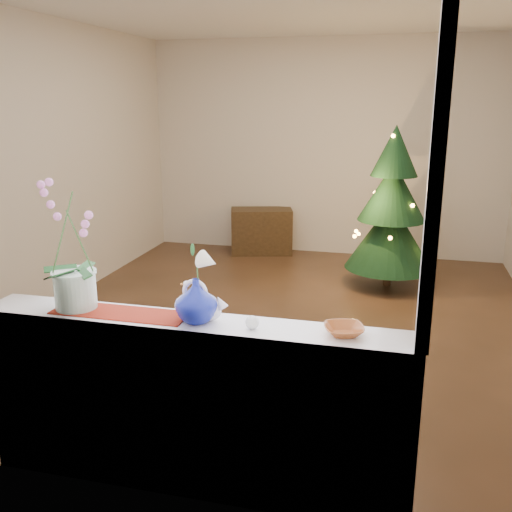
{
  "coord_description": "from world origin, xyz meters",
  "views": [
    {
      "loc": [
        0.94,
        -4.81,
        1.96
      ],
      "look_at": [
        0.08,
        -1.4,
        0.99
      ],
      "focal_mm": 40.0,
      "sensor_mm": 36.0,
      "label": 1
    }
  ],
  "objects": [
    {
      "name": "side_table",
      "position": [
        -0.77,
        2.25,
        0.29
      ],
      "size": [
        0.86,
        0.59,
        0.59
      ],
      "primitive_type": "cube",
      "rotation": [
        0.0,
        0.0,
        0.28
      ],
      "color": "black",
      "rests_on": "ground"
    },
    {
      "name": "windowsill",
      "position": [
        0.0,
        -2.37,
        0.9
      ],
      "size": [
        2.2,
        0.26,
        0.04
      ],
      "primitive_type": "cube",
      "color": "white",
      "rests_on": "window_apron"
    },
    {
      "name": "blue_vase",
      "position": [
        0.03,
        -2.38,
        1.04
      ],
      "size": [
        0.26,
        0.26,
        0.25
      ],
      "primitive_type": "imported",
      "rotation": [
        0.0,
        0.0,
        0.1
      ],
      "color": "navy",
      "rests_on": "windowsill"
    },
    {
      "name": "lily",
      "position": [
        0.03,
        -2.38,
        1.26
      ],
      "size": [
        0.14,
        0.08,
        0.19
      ],
      "primitive_type": null,
      "color": "beige",
      "rests_on": "blue_vase"
    },
    {
      "name": "paperweight",
      "position": [
        0.32,
        -2.4,
        0.95
      ],
      "size": [
        0.08,
        0.08,
        0.06
      ],
      "primitive_type": "sphere",
      "rotation": [
        0.0,
        0.0,
        -0.24
      ],
      "color": "silver",
      "rests_on": "windowsill"
    },
    {
      "name": "window_apron",
      "position": [
        0.0,
        -2.46,
        0.44
      ],
      "size": [
        2.2,
        0.08,
        0.88
      ],
      "primitive_type": "cube",
      "color": "white",
      "rests_on": "ground"
    },
    {
      "name": "wall_front",
      "position": [
        0.0,
        -2.5,
        1.35
      ],
      "size": [
        4.5,
        0.1,
        2.7
      ],
      "primitive_type": "cube",
      "color": "beige",
      "rests_on": "ground"
    },
    {
      "name": "xmas_tree",
      "position": [
        0.88,
        1.28,
        0.86
      ],
      "size": [
        0.99,
        0.99,
        1.71
      ],
      "primitive_type": null,
      "rotation": [
        0.0,
        0.0,
        -0.06
      ],
      "color": "black",
      "rests_on": "ground"
    },
    {
      "name": "wall_left",
      "position": [
        -2.25,
        0.0,
        1.35
      ],
      "size": [
        0.1,
        5.0,
        2.7
      ],
      "primitive_type": "cube",
      "color": "beige",
      "rests_on": "ground"
    },
    {
      "name": "swan",
      "position": [
        0.07,
        -2.35,
        1.02
      ],
      "size": [
        0.25,
        0.17,
        0.19
      ],
      "primitive_type": null,
      "rotation": [
        0.0,
        0.0,
        -0.33
      ],
      "color": "silver",
      "rests_on": "windowsill"
    },
    {
      "name": "runner",
      "position": [
        -0.38,
        -2.37,
        0.92
      ],
      "size": [
        0.7,
        0.2,
        0.01
      ],
      "primitive_type": "cube",
      "color": "maroon",
      "rests_on": "windowsill"
    },
    {
      "name": "window_frame",
      "position": [
        0.0,
        -2.47,
        1.7
      ],
      "size": [
        2.22,
        0.06,
        1.6
      ],
      "primitive_type": null,
      "color": "white",
      "rests_on": "windowsill"
    },
    {
      "name": "ground",
      "position": [
        0.0,
        0.0,
        0.0
      ],
      "size": [
        5.0,
        5.0,
        0.0
      ],
      "primitive_type": "plane",
      "color": "#372516",
      "rests_on": "ground"
    },
    {
      "name": "ceiling",
      "position": [
        0.0,
        0.0,
        2.7
      ],
      "size": [
        5.0,
        5.0,
        0.0
      ],
      "primitive_type": "plane",
      "color": "white",
      "rests_on": "wall_back"
    },
    {
      "name": "amber_dish",
      "position": [
        0.74,
        -2.37,
        0.94
      ],
      "size": [
        0.19,
        0.19,
        0.04
      ],
      "primitive_type": "imported",
      "rotation": [
        0.0,
        0.0,
        0.27
      ],
      "color": "#944A20",
      "rests_on": "windowsill"
    },
    {
      "name": "wall_back",
      "position": [
        0.0,
        2.5,
        1.35
      ],
      "size": [
        4.5,
        0.1,
        2.7
      ],
      "primitive_type": "cube",
      "color": "beige",
      "rests_on": "ground"
    },
    {
      "name": "orchid_pot",
      "position": [
        -0.63,
        -2.36,
        1.25
      ],
      "size": [
        0.3,
        0.3,
        0.67
      ],
      "primitive_type": null,
      "rotation": [
        0.0,
        0.0,
        0.41
      ],
      "color": "white",
      "rests_on": "windowsill"
    }
  ]
}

